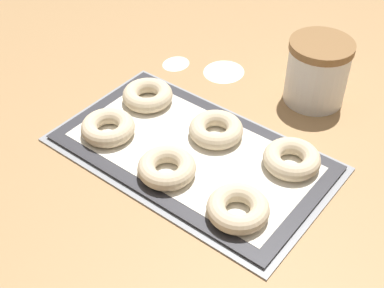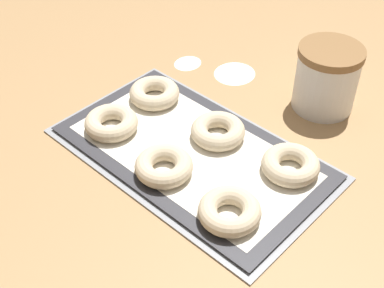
{
  "view_description": "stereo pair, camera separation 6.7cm",
  "coord_description": "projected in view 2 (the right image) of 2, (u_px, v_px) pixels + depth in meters",
  "views": [
    {
      "loc": [
        0.46,
        -0.59,
        0.7
      ],
      "look_at": [
        -0.01,
        0.02,
        0.03
      ],
      "focal_mm": 50.0,
      "sensor_mm": 36.0,
      "label": 1
    },
    {
      "loc": [
        0.51,
        -0.54,
        0.7
      ],
      "look_at": [
        -0.01,
        0.02,
        0.03
      ],
      "focal_mm": 50.0,
      "sensor_mm": 36.0,
      "label": 2
    }
  ],
  "objects": [
    {
      "name": "flour_patch_far",
      "position": [
        188.0,
        63.0,
        1.28
      ],
      "size": [
        0.06,
        0.07,
        0.0
      ],
      "color": "white",
      "rests_on": "ground_plane"
    },
    {
      "name": "bagel_front_center",
      "position": [
        164.0,
        166.0,
        0.97
      ],
      "size": [
        0.11,
        0.11,
        0.03
      ],
      "color": "beige",
      "rests_on": "baking_mat"
    },
    {
      "name": "flour_canister",
      "position": [
        327.0,
        78.0,
        1.11
      ],
      "size": [
        0.13,
        0.13,
        0.14
      ],
      "color": "white",
      "rests_on": "ground_plane"
    },
    {
      "name": "bagel_back_right",
      "position": [
        291.0,
        165.0,
        0.98
      ],
      "size": [
        0.11,
        0.11,
        0.03
      ],
      "color": "beige",
      "rests_on": "baking_mat"
    },
    {
      "name": "bagel_front_right",
      "position": [
        230.0,
        211.0,
        0.89
      ],
      "size": [
        0.11,
        0.11,
        0.03
      ],
      "color": "beige",
      "rests_on": "baking_mat"
    },
    {
      "name": "baking_mat",
      "position": [
        192.0,
        151.0,
        1.03
      ],
      "size": [
        0.51,
        0.29,
        0.0
      ],
      "color": "#333338",
      "rests_on": "baking_tray"
    },
    {
      "name": "flour_patch_near",
      "position": [
        235.0,
        73.0,
        1.25
      ],
      "size": [
        0.09,
        0.1,
        0.0
      ],
      "color": "white",
      "rests_on": "ground_plane"
    },
    {
      "name": "bagel_back_left",
      "position": [
        154.0,
        93.0,
        1.14
      ],
      "size": [
        0.11,
        0.11,
        0.03
      ],
      "color": "beige",
      "rests_on": "baking_mat"
    },
    {
      "name": "ground_plane",
      "position": [
        191.0,
        161.0,
        1.03
      ],
      "size": [
        2.8,
        2.8,
        0.0
      ],
      "primitive_type": "plane",
      "color": "#A87F51"
    },
    {
      "name": "bagel_front_left",
      "position": [
        111.0,
        123.0,
        1.07
      ],
      "size": [
        0.11,
        0.11,
        0.03
      ],
      "color": "beige",
      "rests_on": "baking_mat"
    },
    {
      "name": "bagel_back_center",
      "position": [
        217.0,
        130.0,
        1.05
      ],
      "size": [
        0.11,
        0.11,
        0.03
      ],
      "color": "beige",
      "rests_on": "baking_mat"
    },
    {
      "name": "baking_tray",
      "position": [
        192.0,
        153.0,
        1.04
      ],
      "size": [
        0.54,
        0.31,
        0.01
      ],
      "color": "#93969B",
      "rests_on": "ground_plane"
    }
  ]
}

